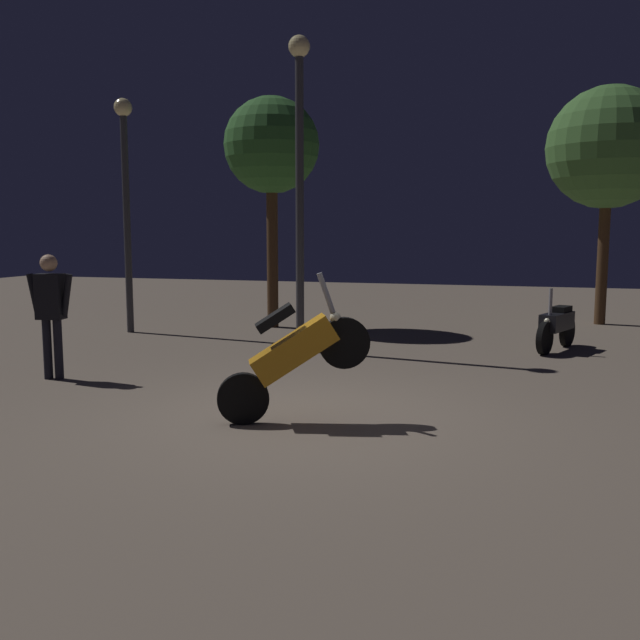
{
  "coord_description": "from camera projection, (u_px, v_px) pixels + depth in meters",
  "views": [
    {
      "loc": [
        2.34,
        -7.23,
        2.07
      ],
      "look_at": [
        -0.01,
        0.77,
        1.0
      ],
      "focal_mm": 39.08,
      "sensor_mm": 36.0,
      "label": 1
    }
  ],
  "objects": [
    {
      "name": "ground_plane",
      "position": [
        301.0,
        417.0,
        7.79
      ],
      "size": [
        40.0,
        40.0,
        0.0
      ],
      "primitive_type": "plane",
      "color": "#756656"
    },
    {
      "name": "streetlamp_far",
      "position": [
        300.0,
        156.0,
        11.65
      ],
      "size": [
        0.36,
        0.36,
        5.26
      ],
      "color": "#38383D",
      "rests_on": "ground_plane"
    },
    {
      "name": "motorcycle_orange_foreground",
      "position": [
        293.0,
        355.0,
        7.49
      ],
      "size": [
        1.55,
        0.77,
        1.63
      ],
      "rotation": [
        0.0,
        0.0,
        0.42
      ],
      "color": "black",
      "rests_on": "ground_plane"
    },
    {
      "name": "person_rider_beside",
      "position": [
        51.0,
        305.0,
        9.67
      ],
      "size": [
        0.67,
        0.3,
        1.75
      ],
      "rotation": [
        0.0,
        0.0,
        1.74
      ],
      "color": "black",
      "rests_on": "ground_plane"
    },
    {
      "name": "streetlamp_near",
      "position": [
        126.0,
        184.0,
        13.96
      ],
      "size": [
        0.36,
        0.36,
        4.68
      ],
      "color": "#38383D",
      "rests_on": "ground_plane"
    },
    {
      "name": "tree_left_bg",
      "position": [
        272.0,
        148.0,
        14.63
      ],
      "size": [
        2.01,
        2.01,
        4.87
      ],
      "color": "#4C331E",
      "rests_on": "ground_plane"
    },
    {
      "name": "tree_center_bg",
      "position": [
        608.0,
        149.0,
        15.09
      ],
      "size": [
        2.63,
        2.63,
        5.19
      ],
      "color": "#4C331E",
      "rests_on": "ground_plane"
    },
    {
      "name": "motorcycle_black_parked_left",
      "position": [
        557.0,
        326.0,
        12.08
      ],
      "size": [
        0.71,
        1.58,
        1.11
      ],
      "rotation": [
        0.0,
        0.0,
        4.33
      ],
      "color": "black",
      "rests_on": "ground_plane"
    }
  ]
}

